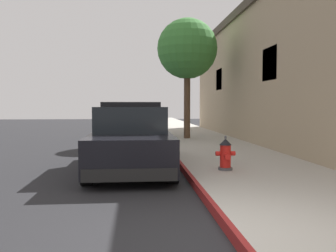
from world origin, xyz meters
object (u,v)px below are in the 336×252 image
at_px(police_cruiser, 131,140).
at_px(parked_car_silver_ahead, 134,124).
at_px(fire_hydrant, 225,154).
at_px(street_tree, 187,49).

xyz_separation_m(police_cruiser, parked_car_silver_ahead, (0.04, 7.94, -0.00)).
bearing_deg(fire_hydrant, parked_car_silver_ahead, 102.83).
relative_size(police_cruiser, fire_hydrant, 6.37).
distance_m(parked_car_silver_ahead, fire_hydrant, 9.31).
distance_m(parked_car_silver_ahead, street_tree, 4.19).
height_order(fire_hydrant, street_tree, street_tree).
bearing_deg(street_tree, police_cruiser, -109.01).
bearing_deg(parked_car_silver_ahead, police_cruiser, -90.28).
bearing_deg(street_tree, parked_car_silver_ahead, 156.92).
height_order(parked_car_silver_ahead, fire_hydrant, parked_car_silver_ahead).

